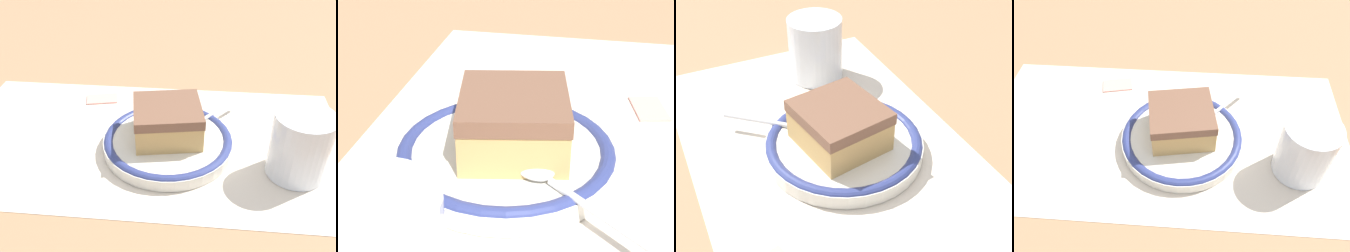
{
  "view_description": "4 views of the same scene",
  "coord_description": "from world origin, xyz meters",
  "views": [
    {
      "loc": [
        0.07,
        -0.44,
        0.33
      ],
      "look_at": [
        0.03,
        -0.01,
        0.04
      ],
      "focal_mm": 41.71,
      "sensor_mm": 36.0,
      "label": 1
    },
    {
      "loc": [
        0.37,
        0.05,
        0.24
      ],
      "look_at": [
        0.03,
        -0.01,
        0.04
      ],
      "focal_mm": 54.63,
      "sensor_mm": 36.0,
      "label": 2
    },
    {
      "loc": [
        -0.33,
        0.15,
        0.35
      ],
      "look_at": [
        0.03,
        -0.01,
        0.04
      ],
      "focal_mm": 49.44,
      "sensor_mm": 36.0,
      "label": 3
    },
    {
      "loc": [
        0.05,
        -0.34,
        0.4
      ],
      "look_at": [
        0.03,
        -0.01,
        0.04
      ],
      "focal_mm": 36.5,
      "sensor_mm": 36.0,
      "label": 4
    }
  ],
  "objects": [
    {
      "name": "cake_slice",
      "position": [
        0.03,
        -0.01,
        0.04
      ],
      "size": [
        0.1,
        0.1,
        0.05
      ],
      "color": "tan",
      "rests_on": "plate"
    },
    {
      "name": "placemat",
      "position": [
        0.0,
        0.0,
        0.0
      ],
      "size": [
        0.56,
        0.3,
        0.0
      ],
      "primitive_type": "cube",
      "color": "beige",
      "rests_on": "ground_plane"
    },
    {
      "name": "ground_plane",
      "position": [
        0.0,
        0.0,
        0.0
      ],
      "size": [
        2.4,
        2.4,
        0.0
      ],
      "primitive_type": "plane",
      "color": "#9E7551"
    },
    {
      "name": "spoon",
      "position": [
        0.07,
        0.02,
        0.02
      ],
      "size": [
        0.09,
        0.11,
        0.01
      ],
      "color": "silver",
      "rests_on": "plate"
    },
    {
      "name": "plate",
      "position": [
        0.03,
        -0.01,
        0.01
      ],
      "size": [
        0.18,
        0.18,
        0.02
      ],
      "color": "silver",
      "rests_on": "placemat"
    },
    {
      "name": "sugar_packet",
      "position": [
        -0.09,
        0.1,
        0.0
      ],
      "size": [
        0.06,
        0.04,
        0.01
      ],
      "primitive_type": "cube",
      "rotation": [
        0.0,
        0.0,
        0.21
      ],
      "color": "#E5998C",
      "rests_on": "placemat"
    },
    {
      "name": "cup",
      "position": [
        0.2,
        -0.05,
        0.04
      ],
      "size": [
        0.07,
        0.07,
        0.09
      ],
      "color": "silver",
      "rests_on": "placemat"
    }
  ]
}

